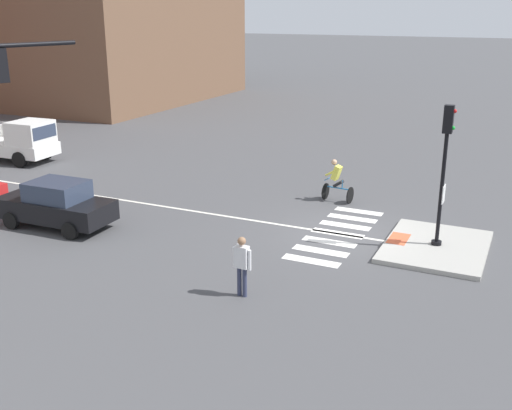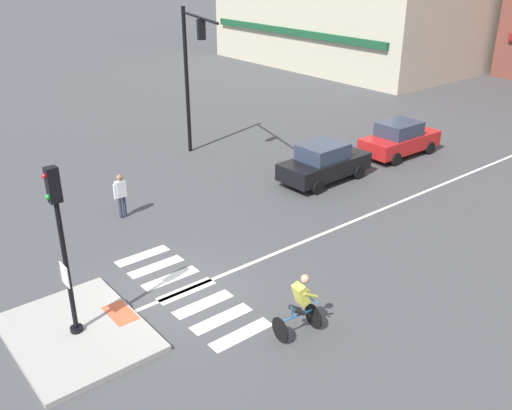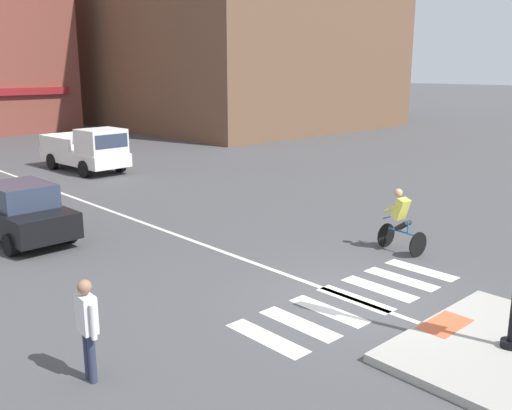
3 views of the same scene
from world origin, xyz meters
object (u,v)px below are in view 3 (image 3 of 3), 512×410
(pickup_truck_white_eastbound_distant, at_px, (89,151))
(pedestrian_at_curb_left, at_px, (87,322))
(cyclist, at_px, (401,220))
(car_black_westbound_far, at_px, (20,212))

(pickup_truck_white_eastbound_distant, distance_m, pedestrian_at_curb_left, 18.92)
(cyclist, xyz_separation_m, pedestrian_at_curb_left, (-9.03, -0.33, 0.11))
(car_black_westbound_far, relative_size, pickup_truck_white_eastbound_distant, 0.80)
(pickup_truck_white_eastbound_distant, xyz_separation_m, cyclist, (0.45, -16.52, -0.11))
(car_black_westbound_far, relative_size, cyclist, 2.47)
(pickup_truck_white_eastbound_distant, height_order, pedestrian_at_curb_left, pickup_truck_white_eastbound_distant)
(car_black_westbound_far, height_order, cyclist, cyclist)
(pickup_truck_white_eastbound_distant, bearing_deg, cyclist, -88.43)
(cyclist, distance_m, pedestrian_at_curb_left, 9.04)
(car_black_westbound_far, xyz_separation_m, cyclist, (6.93, -7.90, 0.06))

